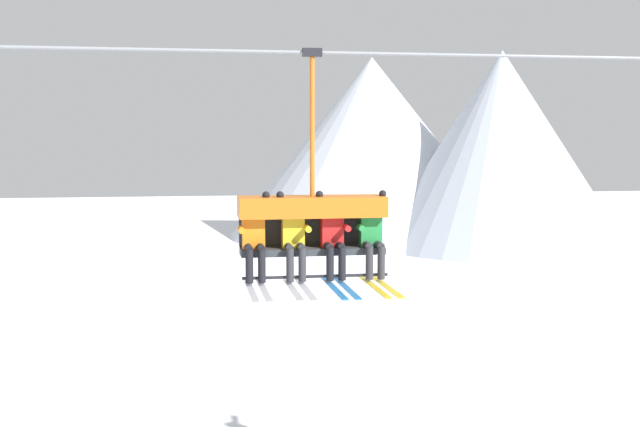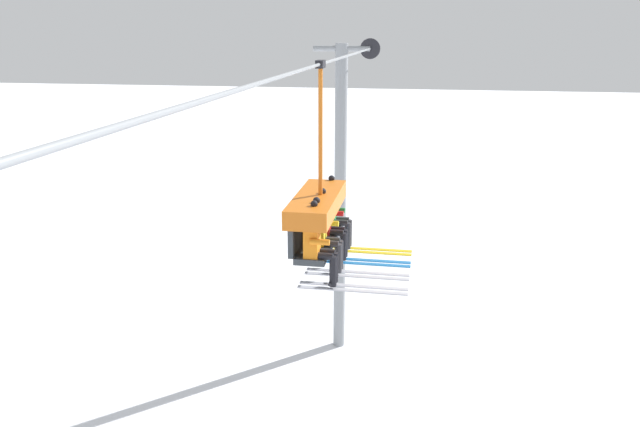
# 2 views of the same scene
# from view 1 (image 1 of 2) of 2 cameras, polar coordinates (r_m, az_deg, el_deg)

# --- Properties ---
(mountain_peak_central) EXTENTS (23.24, 23.24, 14.53)m
(mountain_peak_central) POSITION_cam_1_polar(r_m,az_deg,el_deg) (65.74, 3.67, 4.73)
(mountain_peak_central) COLOR silver
(mountain_peak_central) RESTS_ON ground_plane
(mountain_peak_east) EXTENTS (18.56, 18.56, 14.42)m
(mountain_peak_east) POSITION_cam_1_polar(r_m,az_deg,el_deg) (60.96, 12.71, 4.51)
(mountain_peak_east) COLOR silver
(mountain_peak_east) RESTS_ON ground_plane
(lift_cable) EXTENTS (18.62, 0.05, 0.05)m
(lift_cable) POSITION_cam_1_polar(r_m,az_deg,el_deg) (11.75, -1.47, 11.39)
(lift_cable) COLOR gray
(chairlift_chair) EXTENTS (2.16, 0.74, 3.30)m
(chairlift_chair) POSITION_cam_1_polar(r_m,az_deg,el_deg) (11.84, -0.61, -0.08)
(chairlift_chair) COLOR #33383D
(skier_orange) EXTENTS (0.48, 1.70, 1.34)m
(skier_orange) POSITION_cam_1_polar(r_m,az_deg,el_deg) (11.56, -4.69, -1.69)
(skier_orange) COLOR orange
(skier_yellow) EXTENTS (0.48, 1.70, 1.34)m
(skier_yellow) POSITION_cam_1_polar(r_m,az_deg,el_deg) (11.62, -1.87, -1.64)
(skier_yellow) COLOR yellow
(skier_red) EXTENTS (0.48, 1.70, 1.34)m
(skier_red) POSITION_cam_1_polar(r_m,az_deg,el_deg) (11.71, 0.94, -1.58)
(skier_red) COLOR red
(skier_green) EXTENTS (0.48, 1.70, 1.34)m
(skier_green) POSITION_cam_1_polar(r_m,az_deg,el_deg) (11.82, 3.74, -1.53)
(skier_green) COLOR #23843D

